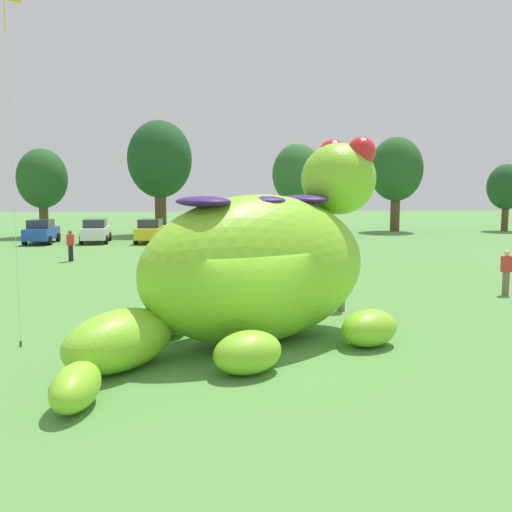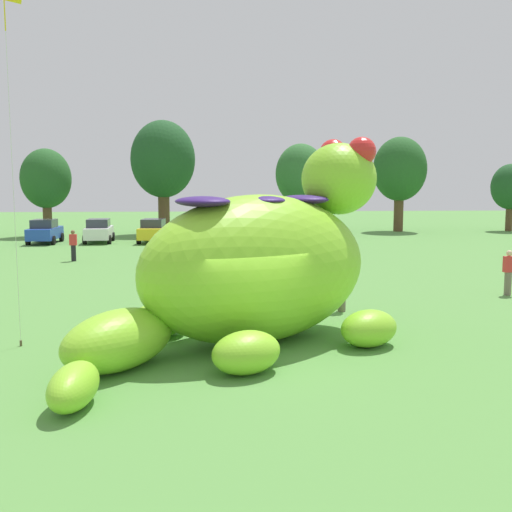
# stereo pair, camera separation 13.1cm
# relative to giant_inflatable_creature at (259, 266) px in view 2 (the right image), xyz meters

# --- Properties ---
(ground_plane) EXTENTS (160.00, 160.00, 0.00)m
(ground_plane) POSITION_rel_giant_inflatable_creature_xyz_m (-0.12, -1.41, -2.01)
(ground_plane) COLOR #568E42
(giant_inflatable_creature) EXTENTS (8.85, 9.25, 5.50)m
(giant_inflatable_creature) POSITION_rel_giant_inflatable_creature_xyz_m (0.00, 0.00, 0.00)
(giant_inflatable_creature) COLOR #8CD12D
(giant_inflatable_creature) RESTS_ON ground
(car_blue) EXTENTS (2.01, 4.14, 1.72)m
(car_blue) POSITION_rel_giant_inflatable_creature_xyz_m (-13.17, 27.72, -1.15)
(car_blue) COLOR #2347B7
(car_blue) RESTS_ON ground
(car_white) EXTENTS (2.15, 4.21, 1.72)m
(car_white) POSITION_rel_giant_inflatable_creature_xyz_m (-9.42, 28.00, -1.15)
(car_white) COLOR white
(car_white) RESTS_ON ground
(car_yellow) EXTENTS (2.18, 4.22, 1.72)m
(car_yellow) POSITION_rel_giant_inflatable_creature_xyz_m (-5.45, 27.73, -1.15)
(car_yellow) COLOR yellow
(car_yellow) RESTS_ON ground
(car_green) EXTENTS (1.99, 4.13, 1.72)m
(car_green) POSITION_rel_giant_inflatable_creature_xyz_m (-1.95, 28.00, -1.15)
(car_green) COLOR #1E7238
(car_green) RESTS_ON ground
(box_truck) EXTENTS (2.50, 6.46, 2.95)m
(box_truck) POSITION_rel_giant_inflatable_creature_xyz_m (6.06, 28.25, -0.41)
(box_truck) COLOR #333842
(box_truck) RESTS_ON ground
(tree_left) EXTENTS (3.98, 3.98, 7.07)m
(tree_left) POSITION_rel_giant_inflatable_creature_xyz_m (-14.55, 33.62, 2.61)
(tree_left) COLOR brown
(tree_left) RESTS_ON ground
(tree_mid_left) EXTENTS (5.37, 5.37, 9.53)m
(tree_mid_left) POSITION_rel_giant_inflatable_creature_xyz_m (-5.28, 35.07, 4.22)
(tree_mid_left) COLOR brown
(tree_mid_left) RESTS_ON ground
(tree_centre_left) EXTENTS (4.34, 4.34, 7.70)m
(tree_centre_left) POSITION_rel_giant_inflatable_creature_xyz_m (6.45, 35.59, 3.03)
(tree_centre_left) COLOR brown
(tree_centre_left) RESTS_ON ground
(tree_centre) EXTENTS (4.75, 4.75, 8.42)m
(tree_centre) POSITION_rel_giant_inflatable_creature_xyz_m (15.55, 36.70, 3.50)
(tree_centre) COLOR brown
(tree_centre) RESTS_ON ground
(tree_centre_right) EXTENTS (3.41, 3.41, 6.06)m
(tree_centre_right) POSITION_rel_giant_inflatable_creature_xyz_m (25.66, 36.23, 1.95)
(tree_centre_right) COLOR brown
(tree_centre_right) RESTS_ON ground
(spectator_near_inflatable) EXTENTS (0.38, 0.26, 1.71)m
(spectator_near_inflatable) POSITION_rel_giant_inflatable_creature_xyz_m (9.92, 5.90, -1.16)
(spectator_near_inflatable) COLOR #726656
(spectator_near_inflatable) RESTS_ON ground
(spectator_mid_field) EXTENTS (0.38, 0.26, 1.71)m
(spectator_mid_field) POSITION_rel_giant_inflatable_creature_xyz_m (3.03, 3.52, -1.16)
(spectator_mid_field) COLOR #726656
(spectator_mid_field) RESTS_ON ground
(spectator_by_cars) EXTENTS (0.38, 0.26, 1.71)m
(spectator_by_cars) POSITION_rel_giant_inflatable_creature_xyz_m (-8.80, 17.36, -1.16)
(spectator_by_cars) COLOR black
(spectator_by_cars) RESTS_ON ground
(spectator_wandering) EXTENTS (0.38, 0.26, 1.71)m
(spectator_wandering) POSITION_rel_giant_inflatable_creature_xyz_m (-2.95, 14.83, -1.16)
(spectator_wandering) COLOR #2D334C
(spectator_wandering) RESTS_ON ground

